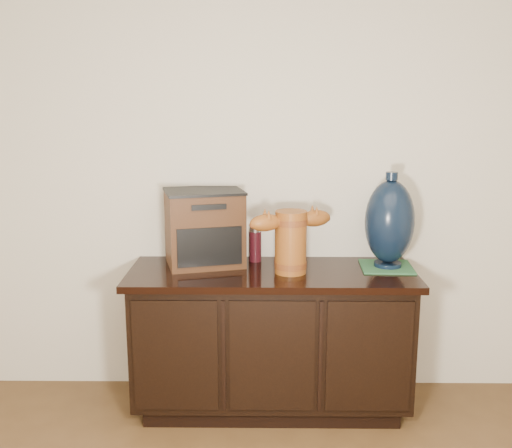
{
  "coord_description": "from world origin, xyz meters",
  "views": [
    {
      "loc": [
        -0.05,
        -0.71,
        1.63
      ],
      "look_at": [
        -0.08,
        2.18,
        1.01
      ],
      "focal_mm": 42.0,
      "sensor_mm": 36.0,
      "label": 1
    }
  ],
  "objects_px": {
    "terracotta_vessel": "(291,238)",
    "sideboard": "(271,338)",
    "lamp_base": "(390,222)",
    "tv_radio": "(204,228)",
    "spray_can": "(255,244)"
  },
  "relations": [
    {
      "from": "terracotta_vessel",
      "to": "lamp_base",
      "type": "height_order",
      "value": "lamp_base"
    },
    {
      "from": "sideboard",
      "to": "spray_can",
      "type": "xyz_separation_m",
      "value": [
        -0.09,
        0.18,
        0.46
      ]
    },
    {
      "from": "terracotta_vessel",
      "to": "spray_can",
      "type": "bearing_deg",
      "value": 106.26
    },
    {
      "from": "lamp_base",
      "to": "tv_radio",
      "type": "bearing_deg",
      "value": 176.61
    },
    {
      "from": "lamp_base",
      "to": "spray_can",
      "type": "height_order",
      "value": "lamp_base"
    },
    {
      "from": "sideboard",
      "to": "lamp_base",
      "type": "xyz_separation_m",
      "value": [
        0.6,
        0.07,
        0.61
      ]
    },
    {
      "from": "tv_radio",
      "to": "spray_can",
      "type": "height_order",
      "value": "tv_radio"
    },
    {
      "from": "lamp_base",
      "to": "spray_can",
      "type": "relative_size",
      "value": 2.57
    },
    {
      "from": "sideboard",
      "to": "tv_radio",
      "type": "bearing_deg",
      "value": 160.68
    },
    {
      "from": "lamp_base",
      "to": "terracotta_vessel",
      "type": "bearing_deg",
      "value": -169.14
    },
    {
      "from": "sideboard",
      "to": "spray_can",
      "type": "height_order",
      "value": "spray_can"
    },
    {
      "from": "terracotta_vessel",
      "to": "sideboard",
      "type": "bearing_deg",
      "value": 137.85
    },
    {
      "from": "sideboard",
      "to": "tv_radio",
      "type": "height_order",
      "value": "tv_radio"
    },
    {
      "from": "sideboard",
      "to": "terracotta_vessel",
      "type": "height_order",
      "value": "terracotta_vessel"
    },
    {
      "from": "terracotta_vessel",
      "to": "spray_can",
      "type": "distance_m",
      "value": 0.29
    }
  ]
}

